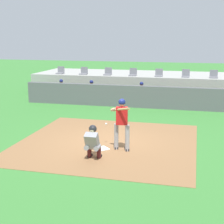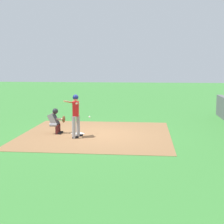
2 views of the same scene
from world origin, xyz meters
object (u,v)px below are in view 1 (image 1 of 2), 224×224
(stadium_seat_1, at_px, (84,72))
(stadium_seat_6, at_px, (214,76))
(catcher_crouched, at_px, (93,141))
(stadium_seat_3, at_px, (133,74))
(stadium_seat_0, at_px, (60,72))
(stadium_seat_2, at_px, (108,73))
(dugout_player_1, at_px, (91,91))
(batter_at_plate, at_px, (122,121))
(home_plate, at_px, (102,149))
(stadium_seat_5, at_px, (186,75))
(dugout_player_2, at_px, (141,93))
(stadium_seat_4, at_px, (159,74))
(dugout_player_0, at_px, (61,90))

(stadium_seat_1, bearing_deg, stadium_seat_6, 0.00)
(catcher_crouched, bearing_deg, stadium_seat_3, 94.14)
(stadium_seat_0, distance_m, stadium_seat_2, 3.25)
(dugout_player_1, bearing_deg, stadium_seat_2, 76.03)
(stadium_seat_0, bearing_deg, batter_at_plate, -57.76)
(home_plate, xyz_separation_m, stadium_seat_5, (2.44, 10.18, 1.51))
(dugout_player_2, relative_size, stadium_seat_5, 2.71)
(home_plate, bearing_deg, stadium_seat_4, 85.44)
(stadium_seat_0, bearing_deg, stadium_seat_4, 0.00)
(stadium_seat_5, bearing_deg, dugout_player_1, -159.29)
(batter_at_plate, xyz_separation_m, stadium_seat_0, (-6.38, 10.11, 0.50))
(stadium_seat_1, distance_m, stadium_seat_5, 6.50)
(stadium_seat_2, distance_m, stadium_seat_3, 1.62)
(home_plate, bearing_deg, dugout_player_2, 89.62)
(stadium_seat_5, bearing_deg, catcher_crouched, -102.34)
(stadium_seat_1, bearing_deg, stadium_seat_5, 0.00)
(batter_at_plate, bearing_deg, stadium_seat_5, 80.20)
(home_plate, relative_size, dugout_player_0, 0.34)
(stadium_seat_0, height_order, stadium_seat_3, same)
(stadium_seat_0, bearing_deg, stadium_seat_1, 0.00)
(dugout_player_1, bearing_deg, stadium_seat_5, 20.71)
(stadium_seat_2, bearing_deg, dugout_player_1, -103.97)
(batter_at_plate, distance_m, dugout_player_0, 9.81)
(dugout_player_1, bearing_deg, batter_at_plate, -65.77)
(batter_at_plate, relative_size, stadium_seat_6, 3.76)
(stadium_seat_3, distance_m, stadium_seat_6, 4.88)
(batter_at_plate, bearing_deg, home_plate, -174.38)
(dugout_player_2, height_order, stadium_seat_0, stadium_seat_0)
(dugout_player_2, distance_m, stadium_seat_0, 6.15)
(dugout_player_1, bearing_deg, dugout_player_0, 180.00)
(batter_at_plate, relative_size, stadium_seat_1, 3.76)
(stadium_seat_0, xyz_separation_m, stadium_seat_3, (4.88, 0.00, 0.00))
(stadium_seat_2, bearing_deg, stadium_seat_6, 0.00)
(catcher_crouched, height_order, stadium_seat_2, stadium_seat_2)
(stadium_seat_0, distance_m, stadium_seat_1, 1.62)
(dugout_player_0, distance_m, stadium_seat_6, 9.19)
(stadium_seat_0, bearing_deg, stadium_seat_3, 0.00)
(dugout_player_1, height_order, stadium_seat_4, stadium_seat_4)
(stadium_seat_0, relative_size, stadium_seat_5, 1.00)
(batter_at_plate, xyz_separation_m, stadium_seat_6, (3.37, 10.11, 0.50))
(home_plate, height_order, stadium_seat_4, stadium_seat_4)
(stadium_seat_0, height_order, stadium_seat_1, same)
(dugout_player_0, xyz_separation_m, stadium_seat_3, (4.05, 2.03, 0.86))
(home_plate, relative_size, dugout_player_1, 0.34)
(dugout_player_0, relative_size, stadium_seat_3, 2.71)
(stadium_seat_1, bearing_deg, stadium_seat_4, 0.00)
(batter_at_plate, distance_m, stadium_seat_5, 10.27)
(dugout_player_0, bearing_deg, home_plate, -59.17)
(stadium_seat_5, bearing_deg, stadium_seat_2, 180.00)
(stadium_seat_2, xyz_separation_m, stadium_seat_6, (6.50, 0.00, 0.00))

